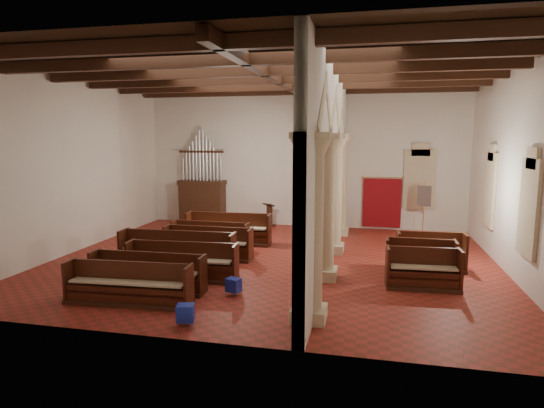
{
  "coord_description": "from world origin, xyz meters",
  "views": [
    {
      "loc": [
        3.05,
        -13.91,
        3.99
      ],
      "look_at": [
        -0.13,
        0.5,
        1.78
      ],
      "focal_mm": 30.0,
      "sensor_mm": 36.0,
      "label": 1
    }
  ],
  "objects_px": {
    "pipe_organ": "(202,194)",
    "processional_banner": "(423,219)",
    "aisle_pew_0": "(423,275)",
    "lectern": "(269,217)",
    "nave_pew_0": "(129,290)"
  },
  "relations": [
    {
      "from": "lectern",
      "to": "aisle_pew_0",
      "type": "relative_size",
      "value": 0.55
    },
    {
      "from": "pipe_organ",
      "to": "processional_banner",
      "type": "xyz_separation_m",
      "value": [
        9.56,
        -1.15,
        -0.59
      ]
    },
    {
      "from": "aisle_pew_0",
      "to": "processional_banner",
      "type": "bearing_deg",
      "value": 81.3
    },
    {
      "from": "pipe_organ",
      "to": "lectern",
      "type": "xyz_separation_m",
      "value": [
        3.15,
        -0.01,
        -0.93
      ]
    },
    {
      "from": "pipe_organ",
      "to": "nave_pew_0",
      "type": "xyz_separation_m",
      "value": [
        1.94,
        -9.95,
        -1.04
      ]
    },
    {
      "from": "processional_banner",
      "to": "aisle_pew_0",
      "type": "relative_size",
      "value": 1.17
    },
    {
      "from": "nave_pew_0",
      "to": "aisle_pew_0",
      "type": "bearing_deg",
      "value": 17.87
    },
    {
      "from": "lectern",
      "to": "processional_banner",
      "type": "bearing_deg",
      "value": 13.93
    },
    {
      "from": "aisle_pew_0",
      "to": "pipe_organ",
      "type": "bearing_deg",
      "value": 137.98
    },
    {
      "from": "pipe_organ",
      "to": "aisle_pew_0",
      "type": "distance_m",
      "value": 11.56
    },
    {
      "from": "aisle_pew_0",
      "to": "nave_pew_0",
      "type": "bearing_deg",
      "value": -161.95
    },
    {
      "from": "lectern",
      "to": "nave_pew_0",
      "type": "bearing_deg",
      "value": -72.94
    },
    {
      "from": "nave_pew_0",
      "to": "aisle_pew_0",
      "type": "height_order",
      "value": "aisle_pew_0"
    },
    {
      "from": "processional_banner",
      "to": "aisle_pew_0",
      "type": "bearing_deg",
      "value": -79.35
    },
    {
      "from": "pipe_organ",
      "to": "processional_banner",
      "type": "relative_size",
      "value": 1.94
    }
  ]
}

